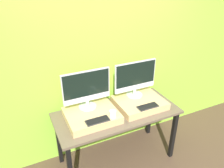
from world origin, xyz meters
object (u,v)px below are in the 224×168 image
at_px(keyboard_left, 98,121).
at_px(monitor_right, 135,78).
at_px(monitor_left, 87,88).
at_px(mug, 113,114).
at_px(keyboard_right, 148,106).

bearing_deg(keyboard_left, monitor_right, 26.00).
bearing_deg(monitor_right, monitor_left, 180.00).
xyz_separation_m(keyboard_left, mug, (0.18, 0.00, 0.03)).
bearing_deg(keyboard_right, keyboard_left, 180.00).
height_order(keyboard_left, mug, mug).
bearing_deg(monitor_left, keyboard_left, -90.00).
bearing_deg(keyboard_left, mug, 0.00).
bearing_deg(monitor_right, mug, -145.80).
distance_m(monitor_left, monitor_right, 0.65).
height_order(monitor_left, mug, monitor_left).
xyz_separation_m(keyboard_left, monitor_right, (0.65, 0.32, 0.24)).
distance_m(keyboard_left, keyboard_right, 0.65).
relative_size(keyboard_left, keyboard_right, 1.00).
bearing_deg(keyboard_left, keyboard_right, 0.00).
height_order(keyboard_left, keyboard_right, same).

